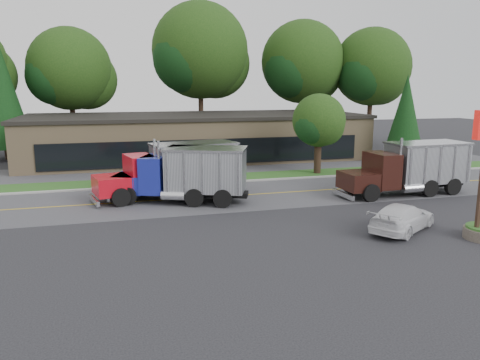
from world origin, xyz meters
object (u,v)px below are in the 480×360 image
object	(u,v)px
dump_truck_red	(176,168)
rally_car	(402,217)
dump_truck_maroon	(411,167)
dump_truck_blue	(188,173)

from	to	relation	value
dump_truck_red	rally_car	world-z (taller)	dump_truck_red
dump_truck_red	dump_truck_maroon	distance (m)	15.31
dump_truck_red	dump_truck_maroon	bearing A→B (deg)	153.97
dump_truck_blue	rally_car	world-z (taller)	dump_truck_blue
dump_truck_red	dump_truck_blue	distance (m)	1.97
dump_truck_red	rally_car	xyz separation A→B (m)	(9.67, -10.40, -1.14)
rally_car	dump_truck_red	bearing A→B (deg)	9.61
dump_truck_red	dump_truck_maroon	xyz separation A→B (m)	(14.90, -3.51, -0.00)
dump_truck_blue	dump_truck_red	bearing A→B (deg)	-54.35
dump_truck_blue	rally_car	bearing A→B (deg)	159.06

